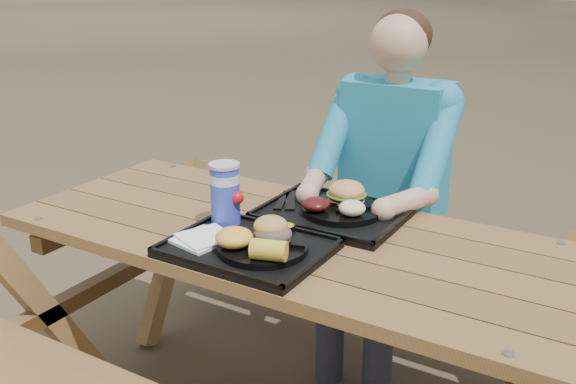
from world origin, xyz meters
The scene contains 17 objects.
picnic_table centered at (0.00, 0.00, 0.38)m, with size 1.80×1.49×0.75m, color #999999, non-canonical shape.
tray_near centered at (-0.02, -0.19, 0.76)m, with size 0.45×0.35×0.02m, color black.
tray_far centered at (0.07, 0.17, 0.76)m, with size 0.45×0.35×0.02m, color black.
plate_near centered at (0.03, -0.20, 0.78)m, with size 0.26×0.26×0.02m, color black.
plate_far centered at (0.10, 0.18, 0.78)m, with size 0.26×0.26×0.02m, color black.
napkin_stack centered at (-0.16, -0.23, 0.78)m, with size 0.15×0.15×0.02m, color white.
soda_cup centered at (-0.18, -0.08, 0.86)m, with size 0.09×0.09×0.18m, color #1A2FC6.
condiment_bbq centered at (-0.01, -0.07, 0.78)m, with size 0.05×0.05×0.03m, color black.
condiment_mustard centered at (0.04, -0.07, 0.79)m, with size 0.05×0.05×0.03m, color gold.
sandwich centered at (0.05, -0.16, 0.84)m, with size 0.10×0.10×0.11m, color #DA934D, non-canonical shape.
mac_cheese centered at (-0.03, -0.25, 0.82)m, with size 0.11×0.11×0.05m, color yellow.
corn_cob centered at (0.10, -0.27, 0.82)m, with size 0.10×0.10×0.06m, color yellow, non-canonical shape.
cutlery_far centered at (-0.10, 0.19, 0.77)m, with size 0.03×0.18×0.01m, color black.
burger centered at (0.09, 0.23, 0.85)m, with size 0.12×0.12×0.11m, color #F09554, non-canonical shape.
baked_beans centered at (0.04, 0.11, 0.81)m, with size 0.09×0.09×0.04m, color #4A0F0E.
potato_salad centered at (0.15, 0.13, 0.81)m, with size 0.09×0.09×0.05m, color #EAE5C7.
diner centered at (0.09, 0.63, 0.64)m, with size 0.48×0.84×1.28m, color #19B39F, non-canonical shape.
Camera 1 is at (0.95, -1.58, 1.54)m, focal length 40.00 mm.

